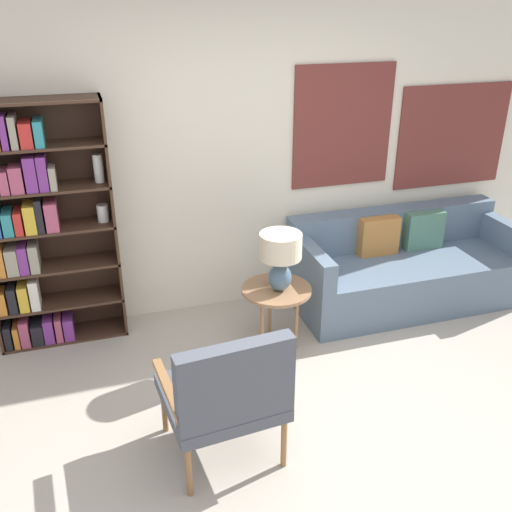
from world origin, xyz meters
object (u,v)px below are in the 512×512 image
object	(u,v)px
side_table	(277,294)
couch	(404,268)
bookshelf	(34,230)
table_lamp	(280,254)
armchair	(227,391)

from	to	relation	value
side_table	couch	bearing A→B (deg)	15.92
bookshelf	table_lamp	size ratio (longest dim) A/B	4.14
bookshelf	table_lamp	world-z (taller)	bookshelf
couch	table_lamp	world-z (taller)	table_lamp
armchair	side_table	xyz separation A→B (m)	(0.66, 1.07, -0.05)
bookshelf	couch	world-z (taller)	bookshelf
bookshelf	table_lamp	bearing A→B (deg)	-21.43
armchair	side_table	bearing A→B (deg)	58.11
couch	table_lamp	size ratio (longest dim) A/B	4.39
couch	side_table	world-z (taller)	couch
bookshelf	couch	size ratio (longest dim) A/B	0.94
table_lamp	armchair	bearing A→B (deg)	-123.15
bookshelf	side_table	xyz separation A→B (m)	(1.68, -0.64, -0.48)
armchair	side_table	distance (m)	1.26
side_table	table_lamp	xyz separation A→B (m)	(0.01, -0.03, 0.35)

